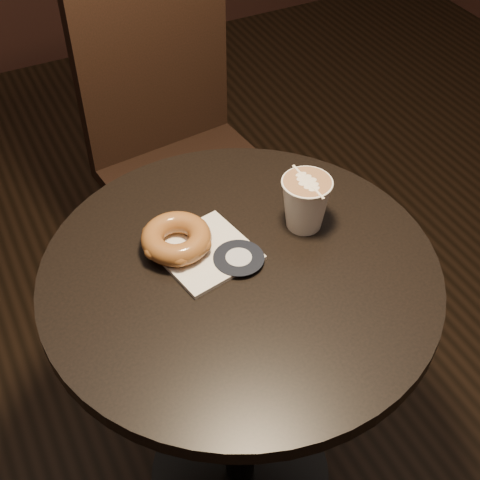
# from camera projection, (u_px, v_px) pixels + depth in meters

# --- Properties ---
(cafe_table) EXTENTS (0.70, 0.70, 0.75)m
(cafe_table) POSITION_uv_depth(u_px,v_px,m) (240.00, 339.00, 1.30)
(cafe_table) COLOR black
(cafe_table) RESTS_ON ground
(chair) EXTENTS (0.46, 0.46, 1.05)m
(chair) POSITION_uv_depth(u_px,v_px,m) (175.00, 130.00, 1.74)
(chair) COLOR black
(chair) RESTS_ON ground
(pastry_bag) EXTENTS (0.18, 0.18, 0.01)m
(pastry_bag) POSITION_uv_depth(u_px,v_px,m) (206.00, 252.00, 1.18)
(pastry_bag) COLOR silver
(pastry_bag) RESTS_ON cafe_table
(doughnut) EXTENTS (0.13, 0.13, 0.04)m
(doughnut) POSITION_uv_depth(u_px,v_px,m) (176.00, 238.00, 1.17)
(doughnut) COLOR brown
(doughnut) RESTS_ON pastry_bag
(latte_cup) EXTENTS (0.09, 0.09, 0.10)m
(latte_cup) POSITION_uv_depth(u_px,v_px,m) (305.00, 203.00, 1.20)
(latte_cup) COLOR white
(latte_cup) RESTS_ON cafe_table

